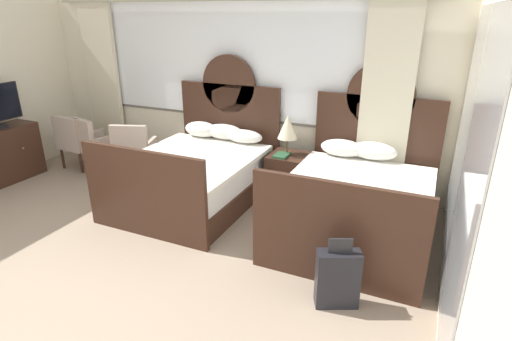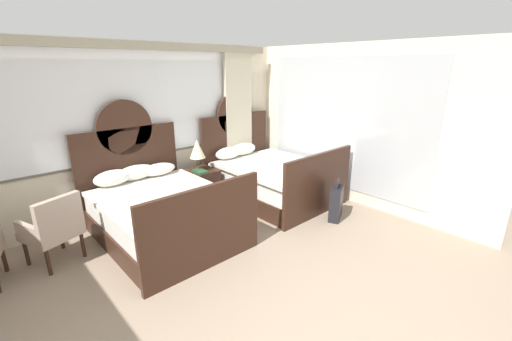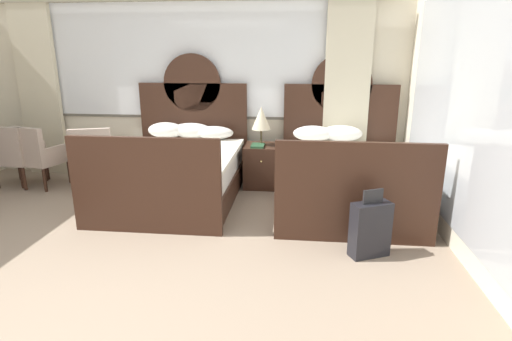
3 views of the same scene
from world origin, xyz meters
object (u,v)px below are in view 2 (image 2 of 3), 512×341
at_px(nightstand_between_beds, 201,186).
at_px(book_on_nightstand, 200,171).
at_px(bed_near_window, 161,210).
at_px(bed_near_mirror, 270,177).
at_px(armchair_by_window_left, 54,227).
at_px(table_lamp_on_nightstand, 197,149).
at_px(suitcase_on_floor, 336,203).

xyz_separation_m(nightstand_between_beds, book_on_nightstand, (-0.07, -0.10, 0.32)).
bearing_deg(bed_near_window, nightstand_between_beds, 30.23).
xyz_separation_m(bed_near_window, bed_near_mirror, (2.16, -0.01, -0.01)).
bearing_deg(bed_near_window, armchair_by_window_left, 169.31).
distance_m(nightstand_between_beds, book_on_nightstand, 0.34).
distance_m(table_lamp_on_nightstand, suitcase_on_floor, 2.46).
relative_size(armchair_by_window_left, suitcase_on_floor, 1.34).
height_order(nightstand_between_beds, book_on_nightstand, book_on_nightstand).
xyz_separation_m(nightstand_between_beds, armchair_by_window_left, (-2.34, -0.39, 0.19)).
relative_size(nightstand_between_beds, book_on_nightstand, 2.32).
bearing_deg(suitcase_on_floor, bed_near_mirror, 95.05).
relative_size(bed_near_mirror, nightstand_between_beds, 3.51).
height_order(book_on_nightstand, armchair_by_window_left, armchair_by_window_left).
distance_m(bed_near_window, armchair_by_window_left, 1.29).
bearing_deg(table_lamp_on_nightstand, armchair_by_window_left, -170.25).
bearing_deg(suitcase_on_floor, table_lamp_on_nightstand, 121.39).
bearing_deg(bed_near_window, bed_near_mirror, -0.28).
bearing_deg(book_on_nightstand, suitcase_on_floor, -56.42).
distance_m(bed_near_mirror, armchair_by_window_left, 3.43).
distance_m(bed_near_window, table_lamp_on_nightstand, 1.36).
relative_size(bed_near_mirror, armchair_by_window_left, 2.38).
bearing_deg(nightstand_between_beds, suitcase_on_floor, -59.17).
distance_m(bed_near_window, book_on_nightstand, 1.17).
bearing_deg(bed_near_mirror, table_lamp_on_nightstand, 149.69).
distance_m(bed_near_mirror, book_on_nightstand, 1.28).
xyz_separation_m(bed_near_mirror, book_on_nightstand, (-1.14, 0.54, 0.23)).
bearing_deg(book_on_nightstand, bed_near_window, -152.61).
height_order(bed_near_window, nightstand_between_beds, bed_near_window).
relative_size(bed_near_window, book_on_nightstand, 8.16).
bearing_deg(nightstand_between_beds, bed_near_window, -149.77).
height_order(bed_near_window, armchair_by_window_left, bed_near_window).
xyz_separation_m(table_lamp_on_nightstand, armchair_by_window_left, (-2.31, -0.40, -0.49)).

